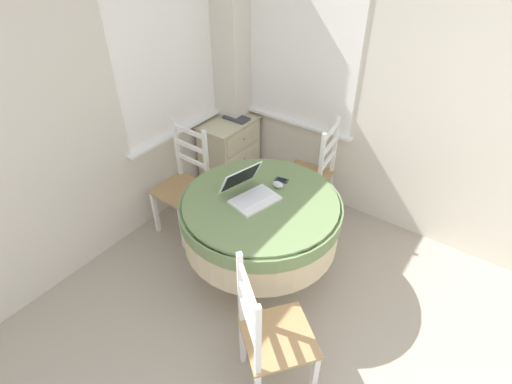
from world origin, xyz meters
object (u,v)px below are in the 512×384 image
(cell_phone, at_px, (282,180))
(dining_chair_camera_near, at_px, (270,337))
(computer_mouse, at_px, (278,185))
(dining_chair_near_back_window, at_px, (184,185))
(book_on_cabinet, at_px, (236,118))
(round_dining_table, at_px, (261,217))
(dining_chair_near_right_window, at_px, (312,175))
(corner_cabinet, at_px, (230,152))
(laptop, at_px, (250,192))

(cell_phone, height_order, dining_chair_camera_near, dining_chair_camera_near)
(computer_mouse, relative_size, cell_phone, 0.82)
(computer_mouse, height_order, dining_chair_near_back_window, dining_chair_near_back_window)
(dining_chair_camera_near, height_order, book_on_cabinet, dining_chair_camera_near)
(round_dining_table, distance_m, dining_chair_near_back_window, 0.92)
(round_dining_table, relative_size, computer_mouse, 13.17)
(computer_mouse, height_order, dining_chair_camera_near, dining_chair_camera_near)
(dining_chair_near_right_window, bearing_deg, corner_cabinet, 89.01)
(computer_mouse, bearing_deg, corner_cabinet, 55.93)
(round_dining_table, distance_m, cell_phone, 0.34)
(laptop, height_order, cell_phone, laptop)
(book_on_cabinet, bearing_deg, computer_mouse, -128.04)
(laptop, xyz_separation_m, cell_phone, (0.31, -0.07, -0.04))
(corner_cabinet, xyz_separation_m, book_on_cabinet, (0.09, -0.03, 0.37))
(laptop, distance_m, book_on_cabinet, 1.39)
(laptop, relative_size, dining_chair_near_back_window, 0.40)
(round_dining_table, height_order, book_on_cabinet, round_dining_table)
(book_on_cabinet, bearing_deg, round_dining_table, -134.82)
(dining_chair_near_back_window, xyz_separation_m, book_on_cabinet, (0.91, 0.11, 0.26))
(dining_chair_camera_near, bearing_deg, dining_chair_near_back_window, 61.31)
(laptop, height_order, dining_chair_camera_near, dining_chair_camera_near)
(dining_chair_near_right_window, distance_m, dining_chair_camera_near, 1.74)
(corner_cabinet, distance_m, book_on_cabinet, 0.38)
(dining_chair_near_back_window, relative_size, dining_chair_camera_near, 1.00)
(laptop, bearing_deg, computer_mouse, -22.98)
(computer_mouse, relative_size, dining_chair_near_right_window, 0.09)
(cell_phone, xyz_separation_m, book_on_cabinet, (0.72, 1.01, -0.05))
(cell_phone, relative_size, corner_cabinet, 0.15)
(round_dining_table, height_order, dining_chair_camera_near, dining_chair_camera_near)
(laptop, xyz_separation_m, dining_chair_near_back_window, (0.12, 0.82, -0.35))
(laptop, xyz_separation_m, computer_mouse, (0.23, -0.10, -0.02))
(laptop, distance_m, dining_chair_camera_near, 1.02)
(round_dining_table, bearing_deg, laptop, 103.22)
(dining_chair_near_back_window, bearing_deg, cell_phone, -77.57)
(round_dining_table, height_order, dining_chair_near_back_window, dining_chair_near_back_window)
(computer_mouse, distance_m, corner_cabinet, 1.35)
(computer_mouse, relative_size, corner_cabinet, 0.13)
(book_on_cabinet, bearing_deg, laptop, -137.81)
(laptop, bearing_deg, corner_cabinet, 45.70)
(dining_chair_near_back_window, bearing_deg, dining_chair_near_right_window, -46.22)
(round_dining_table, distance_m, dining_chair_camera_near, 0.93)
(computer_mouse, height_order, cell_phone, computer_mouse)
(round_dining_table, xyz_separation_m, dining_chair_near_back_window, (0.10, 0.90, -0.14))
(round_dining_table, xyz_separation_m, book_on_cabinet, (1.01, 1.02, 0.12))
(laptop, distance_m, corner_cabinet, 1.43)
(dining_chair_near_back_window, bearing_deg, round_dining_table, -96.18)
(round_dining_table, bearing_deg, cell_phone, 2.03)
(dining_chair_near_right_window, relative_size, dining_chair_camera_near, 1.00)
(corner_cabinet, bearing_deg, dining_chair_near_right_window, -90.99)
(computer_mouse, bearing_deg, dining_chair_camera_near, -148.42)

